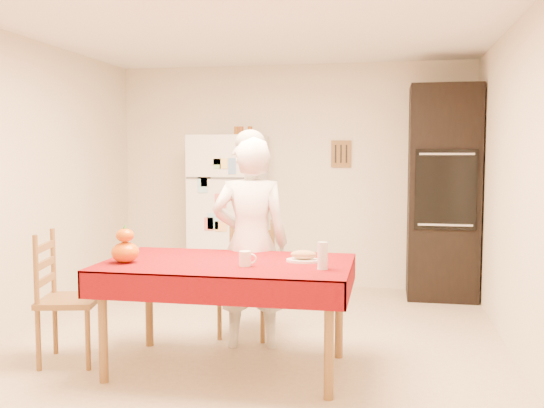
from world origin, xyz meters
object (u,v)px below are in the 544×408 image
(pumpkin_lower, at_px, (125,252))
(wine_glass, at_px, (322,256))
(dining_table, at_px, (228,271))
(coffee_mug, at_px, (245,259))
(bread_plate, at_px, (304,261))
(refrigerator, at_px, (229,213))
(oven_cabinet, at_px, (443,193))
(chair_left, at_px, (61,293))
(seated_woman, at_px, (251,243))
(chair_far, at_px, (249,273))

(pumpkin_lower, bearing_deg, wine_glass, 0.64)
(dining_table, bearing_deg, wine_glass, -12.94)
(coffee_mug, xyz_separation_m, wine_glass, (0.51, -0.01, 0.04))
(dining_table, distance_m, bread_plate, 0.53)
(refrigerator, bearing_deg, bread_plate, -63.88)
(oven_cabinet, xyz_separation_m, chair_left, (-2.86, -2.56, -0.59))
(seated_woman, height_order, bread_plate, seated_woman)
(coffee_mug, relative_size, wine_glass, 0.57)
(refrigerator, xyz_separation_m, coffee_mug, (0.80, -2.59, -0.04))
(oven_cabinet, height_order, pumpkin_lower, oven_cabinet)
(chair_far, height_order, seated_woman, seated_woman)
(chair_far, xyz_separation_m, coffee_mug, (0.21, -1.01, 0.30))
(oven_cabinet, height_order, bread_plate, oven_cabinet)
(refrigerator, xyz_separation_m, chair_far, (0.59, -1.58, -0.34))
(chair_left, distance_m, coffee_mug, 1.41)
(chair_left, xyz_separation_m, wine_glass, (1.89, -0.08, 0.34))
(coffee_mug, distance_m, bread_plate, 0.43)
(seated_woman, xyz_separation_m, pumpkin_lower, (-0.72, -0.70, 0.02))
(coffee_mug, relative_size, pumpkin_lower, 0.53)
(chair_far, height_order, bread_plate, chair_far)
(dining_table, relative_size, chair_far, 1.79)
(oven_cabinet, bearing_deg, coffee_mug, -119.39)
(dining_table, xyz_separation_m, bread_plate, (0.52, 0.08, 0.08))
(chair_far, distance_m, wine_glass, 1.29)
(chair_left, relative_size, coffee_mug, 9.50)
(pumpkin_lower, bearing_deg, coffee_mug, 1.74)
(chair_left, height_order, wine_glass, chair_left)
(oven_cabinet, height_order, dining_table, oven_cabinet)
(refrigerator, bearing_deg, wine_glass, -63.21)
(seated_woman, bearing_deg, coffee_mug, 88.04)
(dining_table, bearing_deg, chair_left, -176.44)
(chair_left, distance_m, wine_glass, 1.92)
(pumpkin_lower, bearing_deg, chair_left, 170.23)
(dining_table, xyz_separation_m, chair_far, (-0.05, 0.86, -0.18))
(pumpkin_lower, xyz_separation_m, bread_plate, (1.19, 0.25, -0.06))
(seated_woman, distance_m, coffee_mug, 0.68)
(dining_table, distance_m, wine_glass, 0.71)
(chair_far, height_order, chair_left, same)
(refrigerator, bearing_deg, coffee_mug, -72.87)
(dining_table, bearing_deg, oven_cabinet, 56.59)
(chair_left, relative_size, pumpkin_lower, 5.02)
(wine_glass, xyz_separation_m, bread_plate, (-0.15, 0.24, -0.08))
(dining_table, bearing_deg, pumpkin_lower, -165.87)
(dining_table, bearing_deg, coffee_mug, -42.25)
(oven_cabinet, bearing_deg, chair_far, -136.16)
(refrigerator, distance_m, chair_left, 2.61)
(seated_woman, bearing_deg, chair_left, 13.76)
(wine_glass, bearing_deg, bread_plate, 123.01)
(refrigerator, distance_m, dining_table, 2.53)
(chair_left, height_order, pumpkin_lower, chair_left)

